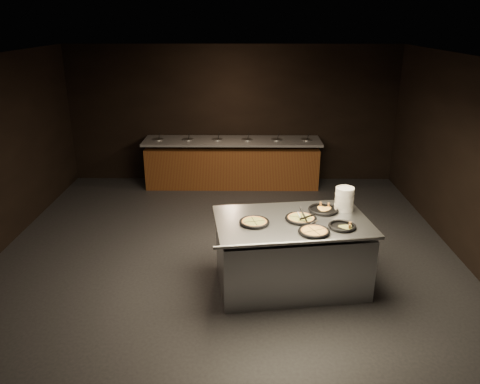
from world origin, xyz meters
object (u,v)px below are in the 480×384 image
Objects in this scene: serving_counter at (291,254)px; plate_stack at (344,199)px; pan_veggie_whole at (254,222)px; pan_cheese_whole at (301,218)px.

serving_counter is 6.74× the size of plate_stack.
plate_stack is at bearing 20.55° from pan_veggie_whole.
pan_veggie_whole is at bearing -168.21° from pan_cheese_whole.
pan_cheese_whole reaches higher than serving_counter.
serving_counter is 5.20× the size of pan_cheese_whole.
pan_veggie_whole is (-1.22, -0.46, -0.14)m from plate_stack.
serving_counter is at bearing -154.54° from plate_stack.
serving_counter is 0.53m from pan_cheese_whole.
pan_veggie_whole is at bearing -175.19° from serving_counter.
pan_veggie_whole is at bearing -159.45° from plate_stack.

